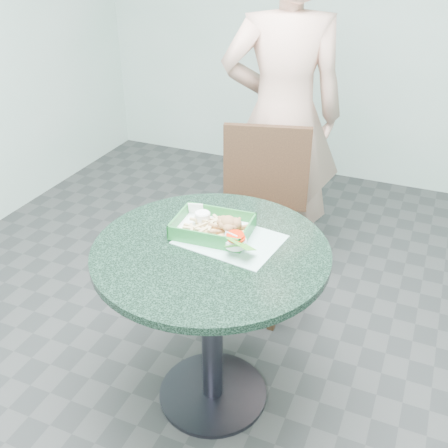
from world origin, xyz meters
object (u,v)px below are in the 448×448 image
at_px(diner_person, 285,84).
at_px(food_basket, 213,234).
at_px(cafe_table, 211,289).
at_px(crab_sandwich, 228,232).
at_px(sauce_ramekin, 203,220).
at_px(dining_chair, 258,206).

height_order(diner_person, food_basket, diner_person).
height_order(cafe_table, crab_sandwich, crab_sandwich).
bearing_deg(crab_sandwich, diner_person, 96.57).
bearing_deg(cafe_table, sauce_ramekin, 125.00).
distance_m(food_basket, crab_sandwich, 0.08).
relative_size(cafe_table, food_basket, 3.07).
relative_size(food_basket, sauce_ramekin, 4.80).
xyz_separation_m(crab_sandwich, sauce_ramekin, (-0.12, 0.05, -0.00)).
bearing_deg(diner_person, dining_chair, 66.16).
bearing_deg(cafe_table, diner_person, 94.43).
bearing_deg(dining_chair, crab_sandwich, -94.53).
xyz_separation_m(cafe_table, food_basket, (-0.03, 0.10, 0.19)).
xyz_separation_m(diner_person, crab_sandwich, (0.12, -1.05, -0.28)).
height_order(cafe_table, diner_person, diner_person).
xyz_separation_m(cafe_table, diner_person, (-0.09, 1.13, 0.50)).
bearing_deg(sauce_ramekin, diner_person, 89.99).
bearing_deg(dining_chair, diner_person, 74.60).
height_order(cafe_table, dining_chair, dining_chair).
bearing_deg(food_basket, cafe_table, -69.86).
distance_m(cafe_table, food_basket, 0.21).
bearing_deg(crab_sandwich, dining_chair, 100.04).
xyz_separation_m(diner_person, food_basket, (0.05, -1.03, -0.31)).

